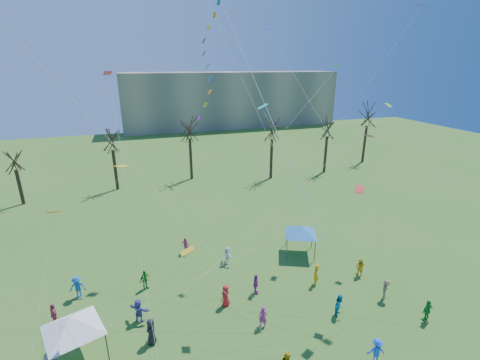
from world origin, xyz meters
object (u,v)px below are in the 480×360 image
object	(u,v)px
canopy_tent_white	(72,324)
canopy_tent_blue	(301,230)
big_box_kite	(215,51)
distant_building	(231,99)

from	to	relation	value
canopy_tent_white	canopy_tent_blue	distance (m)	19.88
canopy_tent_blue	big_box_kite	bearing A→B (deg)	-144.06
big_box_kite	canopy_tent_white	world-z (taller)	big_box_kite
big_box_kite	canopy_tent_blue	distance (m)	19.51
distant_building	big_box_kite	distance (m)	80.51
big_box_kite	canopy_tent_white	distance (m)	17.53
distant_building	canopy_tent_blue	distance (m)	70.74
big_box_kite	canopy_tent_blue	world-z (taller)	big_box_kite
canopy_tent_blue	canopy_tent_white	bearing A→B (deg)	-160.20
distant_building	canopy_tent_white	bearing A→B (deg)	-113.36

